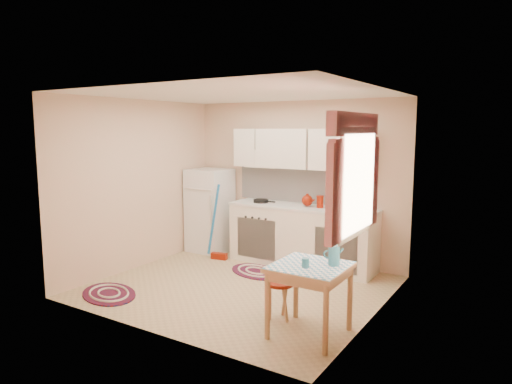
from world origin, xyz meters
TOP-DOWN VIEW (x-y plane):
  - room_shell at (0.16, 0.24)m, footprint 3.64×3.60m
  - fridge at (-1.44, 1.25)m, footprint 0.65×0.60m
  - broom at (-1.00, 0.90)m, footprint 0.30×0.17m
  - base_cabinets at (0.26, 1.30)m, footprint 2.25×0.60m
  - countertop at (0.26, 1.30)m, footprint 2.27×0.62m
  - frying_pan at (-0.43, 1.25)m, footprint 0.24×0.24m
  - red_kettle at (0.35, 1.30)m, footprint 0.23×0.22m
  - red_canister at (0.56, 1.30)m, footprint 0.11×0.11m
  - table at (1.39, -0.78)m, footprint 0.72×0.72m
  - stool at (0.95, -0.61)m, footprint 0.30×0.30m
  - coffee_pot at (1.59, -0.66)m, footprint 0.18×0.17m
  - mug at (1.38, -0.88)m, footprint 0.08×0.08m
  - rug_center at (-0.15, 0.65)m, footprint 1.03×0.86m
  - rug_left at (-1.24, -1.10)m, footprint 1.07×0.91m

SIDE VIEW (x-z plane):
  - rug_center at x=-0.15m, z-range 0.00..0.02m
  - rug_left at x=-1.24m, z-range 0.00..0.02m
  - stool at x=0.95m, z-range 0.00..0.42m
  - table at x=1.39m, z-range 0.00..0.72m
  - base_cabinets at x=0.26m, z-range 0.00..0.88m
  - broom at x=-1.00m, z-range 0.00..1.20m
  - fridge at x=-1.44m, z-range 0.00..1.40m
  - mug at x=1.38m, z-range 0.72..0.82m
  - coffee_pot at x=1.59m, z-range 0.72..1.00m
  - countertop at x=0.26m, z-range 0.88..0.92m
  - frying_pan at x=-0.43m, z-range 0.92..0.97m
  - red_canister at x=0.56m, z-range 0.92..1.08m
  - red_kettle at x=0.35m, z-range 0.92..1.10m
  - room_shell at x=0.16m, z-range 0.34..2.86m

